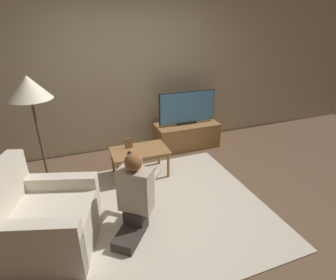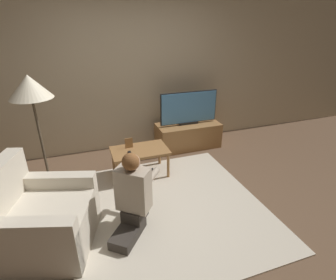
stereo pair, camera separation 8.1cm
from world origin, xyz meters
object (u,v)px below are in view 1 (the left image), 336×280
floor_lamp (30,93)px  armchair (43,223)px  tv (187,108)px  coffee_table (140,153)px  person_kneeling (135,195)px

floor_lamp → armchair: floor_lamp is taller
tv → coffee_table: bearing=-147.4°
coffee_table → armchair: armchair is taller
armchair → person_kneeling: (0.90, -0.08, 0.15)m
person_kneeling → floor_lamp: bearing=-10.9°
coffee_table → floor_lamp: bearing=-179.6°
coffee_table → tv: bearing=32.6°
tv → coffee_table: size_ratio=1.28×
tv → coffee_table: tv is taller
coffee_table → floor_lamp: 1.56m
coffee_table → floor_lamp: size_ratio=0.52×
coffee_table → person_kneeling: (-0.33, -1.05, 0.08)m
coffee_table → armchair: 1.56m
floor_lamp → coffee_table: bearing=0.4°
tv → coffee_table: (-1.03, -0.66, -0.36)m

